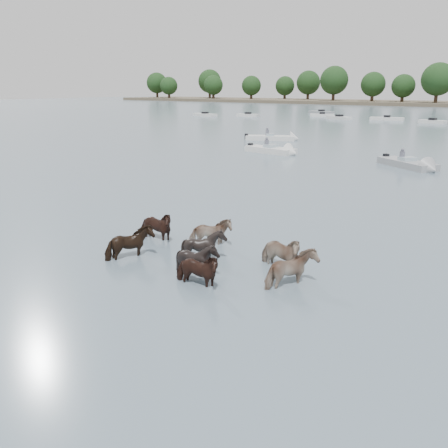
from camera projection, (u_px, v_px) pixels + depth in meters
The scene contains 7 objects.
ground at pixel (149, 263), 15.63m from camera, with size 400.00×400.00×0.00m, color #495A6A.
shoreline at pixel (307, 101), 171.45m from camera, with size 160.00×30.00×1.00m, color #4C4233.
pony_herd at pixel (206, 251), 15.50m from camera, with size 7.76×4.42×1.40m.
motorboat_a at pixel (277, 151), 40.97m from camera, with size 5.34×2.29×1.92m.
motorboat_b at pixel (414, 166), 33.41m from camera, with size 5.22×4.29×1.92m.
motorboat_f at pixel (278, 138), 51.13m from camera, with size 5.77×3.92×1.92m.
treeline at pixel (308, 83), 168.03m from camera, with size 145.42×23.51×12.40m.
Camera 1 is at (10.65, -10.37, 5.56)m, focal length 38.19 mm.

